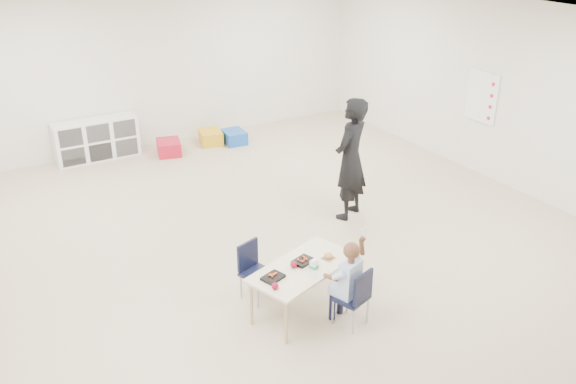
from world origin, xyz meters
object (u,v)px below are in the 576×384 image
chair_near (351,296)px  cubby_shelf (96,139)px  table (303,288)px  adult (351,159)px  child (352,281)px

chair_near → cubby_shelf: cubby_shelf is taller
table → chair_near: chair_near is taller
cubby_shelf → adult: size_ratio=0.82×
cubby_shelf → adult: 4.69m
table → chair_near: 0.54m
cubby_shelf → chair_near: bearing=-80.3°
chair_near → table: bearing=106.1°
chair_near → child: size_ratio=0.63×
table → chair_near: size_ratio=2.01×
chair_near → cubby_shelf: 6.07m
child → adult: (1.43, 2.02, 0.34)m
table → adult: adult is taller
adult → cubby_shelf: bearing=-86.7°
child → cubby_shelf: (-1.03, 5.98, -0.17)m
cubby_shelf → child: bearing=-80.3°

